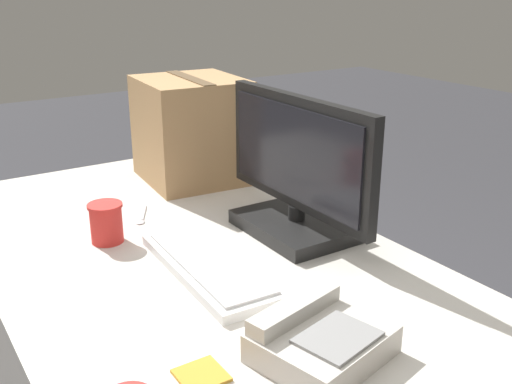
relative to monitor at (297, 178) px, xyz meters
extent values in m
cube|color=black|center=(0.00, 0.00, -0.13)|extent=(0.30, 0.23, 0.04)
cylinder|color=black|center=(0.00, 0.00, -0.09)|extent=(0.04, 0.04, 0.04)
cube|color=black|center=(0.00, 0.00, 0.07)|extent=(0.55, 0.03, 0.28)
cube|color=black|center=(0.00, -0.02, 0.07)|extent=(0.50, 0.01, 0.23)
cube|color=silver|center=(0.07, -0.29, -0.14)|extent=(0.44, 0.18, 0.02)
cube|color=silver|center=(0.07, -0.29, -0.12)|extent=(0.40, 0.14, 0.01)
cube|color=beige|center=(0.46, -0.29, -0.12)|extent=(0.23, 0.25, 0.05)
cube|color=beige|center=(0.40, -0.30, -0.08)|extent=(0.09, 0.21, 0.03)
cube|color=gray|center=(0.49, -0.28, -0.09)|extent=(0.13, 0.15, 0.01)
cylinder|color=red|center=(-0.21, -0.43, -0.10)|extent=(0.08, 0.08, 0.09)
cylinder|color=red|center=(-0.21, -0.43, -0.05)|extent=(0.09, 0.09, 0.01)
cube|color=silver|center=(-0.33, -0.28, -0.15)|extent=(0.10, 0.06, 0.00)
ellipsoid|color=silver|center=(-0.28, -0.31, -0.15)|extent=(0.04, 0.04, 0.00)
cube|color=tan|center=(-0.54, -0.02, 0.01)|extent=(0.35, 0.33, 0.33)
cube|color=brown|center=(-0.54, -0.02, 0.18)|extent=(0.32, 0.07, 0.00)
cube|color=gold|center=(0.40, -0.49, -0.15)|extent=(0.08, 0.08, 0.01)
camera|label=1|loc=(1.14, -0.86, 0.48)|focal=42.00mm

